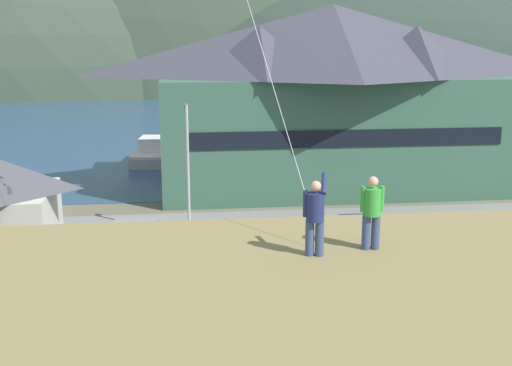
{
  "coord_description": "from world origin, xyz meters",
  "views": [
    {
      "loc": [
        -3.9,
        -22.48,
        11.07
      ],
      "look_at": [
        -0.41,
        9.0,
        3.36
      ],
      "focal_mm": 44.13,
      "sensor_mm": 36.0,
      "label": 1
    }
  ],
  "objects_px": {
    "parked_car_back_row_right": "(137,239)",
    "parking_light_pole": "(188,162)",
    "harbor_lodge": "(332,92)",
    "wharf_dock": "(196,151)",
    "moored_boat_wharfside": "(153,152)",
    "parked_car_mid_row_center": "(500,274)",
    "parked_car_front_row_red": "(364,234)",
    "parked_car_back_row_left": "(277,295)",
    "person_companion": "(372,210)",
    "parked_car_mid_row_near": "(15,304)",
    "person_kite_flyer": "(315,215)"
  },
  "relations": [
    {
      "from": "parked_car_back_row_left",
      "to": "parked_car_back_row_right",
      "type": "xyz_separation_m",
      "value": [
        -5.86,
        7.46,
        0.0
      ]
    },
    {
      "from": "parked_car_front_row_red",
      "to": "harbor_lodge",
      "type": "bearing_deg",
      "value": 84.11
    },
    {
      "from": "wharf_dock",
      "to": "harbor_lodge",
      "type": "bearing_deg",
      "value": -54.08
    },
    {
      "from": "harbor_lodge",
      "to": "parked_car_back_row_left",
      "type": "height_order",
      "value": "harbor_lodge"
    },
    {
      "from": "parked_car_front_row_red",
      "to": "person_kite_flyer",
      "type": "bearing_deg",
      "value": -110.22
    },
    {
      "from": "parked_car_mid_row_center",
      "to": "person_companion",
      "type": "relative_size",
      "value": 2.5
    },
    {
      "from": "person_kite_flyer",
      "to": "person_companion",
      "type": "height_order",
      "value": "person_kite_flyer"
    },
    {
      "from": "wharf_dock",
      "to": "person_companion",
      "type": "xyz_separation_m",
      "value": [
        3.45,
        -43.3,
        6.69
      ]
    },
    {
      "from": "parked_car_mid_row_center",
      "to": "parked_car_back_row_left",
      "type": "bearing_deg",
      "value": -173.33
    },
    {
      "from": "parked_car_back_row_right",
      "to": "person_companion",
      "type": "relative_size",
      "value": 2.48
    },
    {
      "from": "parked_car_mid_row_center",
      "to": "person_companion",
      "type": "height_order",
      "value": "person_companion"
    },
    {
      "from": "parked_car_mid_row_near",
      "to": "parked_car_back_row_right",
      "type": "height_order",
      "value": "same"
    },
    {
      "from": "moored_boat_wharfside",
      "to": "person_companion",
      "type": "xyz_separation_m",
      "value": [
        7.17,
        -40.91,
        6.31
      ]
    },
    {
      "from": "parked_car_mid_row_near",
      "to": "parked_car_back_row_right",
      "type": "xyz_separation_m",
      "value": [
        4.04,
        7.13,
        0.0
      ]
    },
    {
      "from": "person_companion",
      "to": "parked_car_back_row_left",
      "type": "bearing_deg",
      "value": 95.75
    },
    {
      "from": "harbor_lodge",
      "to": "person_kite_flyer",
      "type": "relative_size",
      "value": 13.61
    },
    {
      "from": "wharf_dock",
      "to": "moored_boat_wharfside",
      "type": "relative_size",
      "value": 1.53
    },
    {
      "from": "harbor_lodge",
      "to": "wharf_dock",
      "type": "bearing_deg",
      "value": 125.92
    },
    {
      "from": "parked_car_front_row_red",
      "to": "parking_light_pole",
      "type": "xyz_separation_m",
      "value": [
        -8.74,
        3.65,
        3.16
      ]
    },
    {
      "from": "parked_car_back_row_left",
      "to": "parking_light_pole",
      "type": "height_order",
      "value": "parking_light_pole"
    },
    {
      "from": "parked_car_front_row_red",
      "to": "parking_light_pole",
      "type": "bearing_deg",
      "value": 157.33
    },
    {
      "from": "harbor_lodge",
      "to": "person_companion",
      "type": "bearing_deg",
      "value": -101.3
    },
    {
      "from": "moored_boat_wharfside",
      "to": "parked_car_mid_row_center",
      "type": "xyz_separation_m",
      "value": [
        15.95,
        -30.88,
        0.34
      ]
    },
    {
      "from": "parked_car_mid_row_center",
      "to": "parking_light_pole",
      "type": "xyz_separation_m",
      "value": [
        -12.97,
        9.48,
        3.16
      ]
    },
    {
      "from": "parked_car_mid_row_center",
      "to": "person_companion",
      "type": "xyz_separation_m",
      "value": [
        -8.78,
        -10.03,
        5.97
      ]
    },
    {
      "from": "parked_car_back_row_left",
      "to": "parked_car_mid_row_center",
      "type": "height_order",
      "value": "same"
    },
    {
      "from": "parked_car_back_row_right",
      "to": "person_companion",
      "type": "height_order",
      "value": "person_companion"
    },
    {
      "from": "moored_boat_wharfside",
      "to": "parked_car_back_row_right",
      "type": "distance_m",
      "value": 24.56
    },
    {
      "from": "harbor_lodge",
      "to": "parking_light_pole",
      "type": "bearing_deg",
      "value": -133.72
    },
    {
      "from": "wharf_dock",
      "to": "parked_car_back_row_left",
      "type": "bearing_deg",
      "value": -85.76
    },
    {
      "from": "parked_car_front_row_red",
      "to": "parked_car_mid_row_near",
      "type": "height_order",
      "value": "same"
    },
    {
      "from": "parked_car_back_row_left",
      "to": "parked_car_mid_row_center",
      "type": "distance_m",
      "value": 9.74
    },
    {
      "from": "harbor_lodge",
      "to": "moored_boat_wharfside",
      "type": "distance_m",
      "value": 18.07
    },
    {
      "from": "parked_car_mid_row_center",
      "to": "parking_light_pole",
      "type": "height_order",
      "value": "parking_light_pole"
    },
    {
      "from": "harbor_lodge",
      "to": "parked_car_back_row_left",
      "type": "bearing_deg",
      "value": -108.02
    },
    {
      "from": "parked_car_front_row_red",
      "to": "person_kite_flyer",
      "type": "height_order",
      "value": "person_kite_flyer"
    },
    {
      "from": "harbor_lodge",
      "to": "parked_car_mid_row_center",
      "type": "distance_m",
      "value": 21.16
    },
    {
      "from": "harbor_lodge",
      "to": "person_kite_flyer",
      "type": "distance_m",
      "value": 31.37
    },
    {
      "from": "parked_car_back_row_right",
      "to": "parking_light_pole",
      "type": "height_order",
      "value": "parking_light_pole"
    },
    {
      "from": "parking_light_pole",
      "to": "parked_car_mid_row_center",
      "type": "bearing_deg",
      "value": -36.18
    },
    {
      "from": "person_kite_flyer",
      "to": "person_companion",
      "type": "distance_m",
      "value": 1.41
    },
    {
      "from": "moored_boat_wharfside",
      "to": "parked_car_front_row_red",
      "type": "height_order",
      "value": "moored_boat_wharfside"
    },
    {
      "from": "parking_light_pole",
      "to": "harbor_lodge",
      "type": "bearing_deg",
      "value": 46.28
    },
    {
      "from": "parked_car_back_row_right",
      "to": "person_kite_flyer",
      "type": "distance_m",
      "value": 18.48
    },
    {
      "from": "moored_boat_wharfside",
      "to": "parked_car_front_row_red",
      "type": "xyz_separation_m",
      "value": [
        11.73,
        -25.05,
        0.34
      ]
    },
    {
      "from": "wharf_dock",
      "to": "moored_boat_wharfside",
      "type": "xyz_separation_m",
      "value": [
        -3.72,
        -2.39,
        0.37
      ]
    },
    {
      "from": "person_kite_flyer",
      "to": "parked_car_back_row_right",
      "type": "bearing_deg",
      "value": 107.9
    },
    {
      "from": "moored_boat_wharfside",
      "to": "parked_car_front_row_red",
      "type": "distance_m",
      "value": 27.66
    },
    {
      "from": "wharf_dock",
      "to": "person_companion",
      "type": "height_order",
      "value": "person_companion"
    },
    {
      "from": "parked_car_back_row_left",
      "to": "person_companion",
      "type": "xyz_separation_m",
      "value": [
        0.9,
        -8.9,
        5.97
      ]
    }
  ]
}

